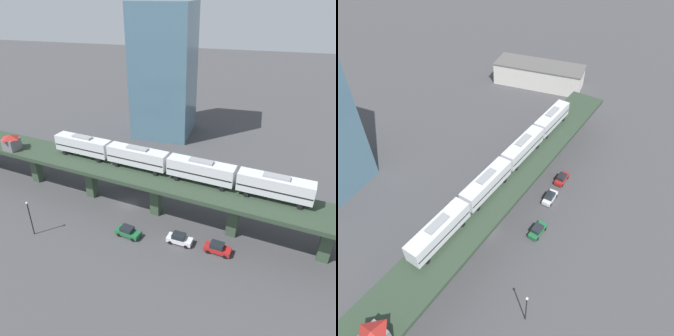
{
  "view_description": "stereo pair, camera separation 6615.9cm",
  "coord_description": "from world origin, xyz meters",
  "views": [
    {
      "loc": [
        50.62,
        22.19,
        38.56
      ],
      "look_at": [
        -0.0,
        8.52,
        9.73
      ],
      "focal_mm": 35.0,
      "sensor_mm": 36.0,
      "label": 1
    },
    {
      "loc": [
        19.19,
        -34.46,
        52.0
      ],
      "look_at": [
        -0.0,
        8.52,
        9.73
      ],
      "focal_mm": 35.0,
      "sensor_mm": 36.0,
      "label": 2
    }
  ],
  "objects": [
    {
      "name": "elevated_viaduct",
      "position": [
        -0.03,
        -0.19,
        7.05
      ],
      "size": [
        23.4,
        92.13,
        8.23
      ],
      "color": "#2C3D2C",
      "rests_on": "ground"
    },
    {
      "name": "ground_plane",
      "position": [
        0.0,
        0.0,
        0.0
      ],
      "size": [
        400.0,
        400.0,
        0.0
      ],
      "primitive_type": "plane",
      "color": "#424244"
    },
    {
      "name": "office_tower",
      "position": [
        -39.05,
        -3.09,
        18.0
      ],
      "size": [
        16.0,
        16.0,
        36.0
      ],
      "color": "slate",
      "rests_on": "ground"
    },
    {
      "name": "street_car_green",
      "position": [
        8.9,
        3.56,
        0.94
      ],
      "size": [
        2.65,
        4.67,
        1.89
      ],
      "color": "#1E6638",
      "rests_on": "ground"
    },
    {
      "name": "street_car_white",
      "position": [
        8.34,
        12.79,
        0.94
      ],
      "size": [
        2.35,
        4.58,
        1.89
      ],
      "color": "silver",
      "rests_on": "ground"
    },
    {
      "name": "street_lamp",
      "position": [
        12.82,
        -12.8,
        4.11
      ],
      "size": [
        0.44,
        0.44,
        6.94
      ],
      "color": "black",
      "rests_on": "ground"
    },
    {
      "name": "subway_train",
      "position": [
        -0.0,
        8.52,
        10.77
      ],
      "size": [
        10.94,
        49.58,
        4.45
      ],
      "color": "silver",
      "rests_on": "elevated_viaduct"
    },
    {
      "name": "street_car_red",
      "position": [
        8.95,
        19.41,
        0.94
      ],
      "size": [
        2.46,
        4.62,
        1.89
      ],
      "color": "#AD1E1E",
      "rests_on": "ground"
    },
    {
      "name": "delivery_truck",
      "position": [
        -8.02,
        -0.12,
        1.76
      ],
      "size": [
        2.88,
        7.36,
        3.2
      ],
      "color": "#333338",
      "rests_on": "ground"
    },
    {
      "name": "signal_hut",
      "position": [
        -1.99,
        -26.54,
        10.03
      ],
      "size": [
        3.71,
        3.71,
        3.4
      ],
      "color": "slate",
      "rests_on": "elevated_viaduct"
    }
  ]
}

